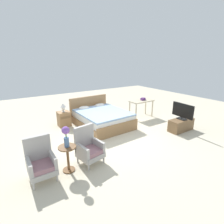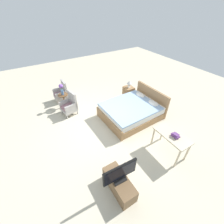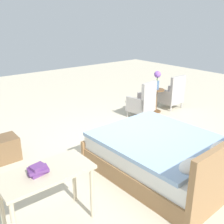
% 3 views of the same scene
% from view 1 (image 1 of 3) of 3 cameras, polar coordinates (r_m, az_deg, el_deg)
% --- Properties ---
extents(ground_plane, '(16.00, 16.00, 0.00)m').
position_cam_1_polar(ground_plane, '(5.90, 1.34, -7.71)').
color(ground_plane, beige).
extents(bed, '(1.75, 2.20, 0.96)m').
position_cam_1_polar(bed, '(6.69, -3.55, -1.89)').
color(bed, '#997047').
rests_on(bed, ground_plane).
extents(armchair_by_window_left, '(0.54, 0.54, 0.92)m').
position_cam_1_polar(armchair_by_window_left, '(4.13, -22.19, -15.03)').
color(armchair_by_window_left, '#ADA8A3').
rests_on(armchair_by_window_left, ground_plane).
extents(armchair_by_window_right, '(0.63, 0.63, 0.92)m').
position_cam_1_polar(armchair_by_window_right, '(4.41, -7.61, -11.62)').
color(armchair_by_window_right, '#ADA8A3').
rests_on(armchair_by_window_right, ground_plane).
extents(side_table, '(0.40, 0.40, 0.61)m').
position_cam_1_polar(side_table, '(4.18, -14.24, -13.66)').
color(side_table, brown).
rests_on(side_table, ground_plane).
extents(flower_vase, '(0.17, 0.17, 0.48)m').
position_cam_1_polar(flower_vase, '(3.94, -14.80, -7.12)').
color(flower_vase, '#4C709E').
rests_on(flower_vase, side_table).
extents(nightstand, '(0.44, 0.41, 0.56)m').
position_cam_1_polar(nightstand, '(6.87, -15.40, -2.15)').
color(nightstand, '#997047').
rests_on(nightstand, ground_plane).
extents(table_lamp, '(0.22, 0.22, 0.33)m').
position_cam_1_polar(table_lamp, '(6.73, -15.73, 1.83)').
color(table_lamp, silver).
rests_on(table_lamp, nightstand).
extents(tv_stand, '(0.96, 0.40, 0.42)m').
position_cam_1_polar(tv_stand, '(6.69, 21.58, -3.92)').
color(tv_stand, brown).
rests_on(tv_stand, ground_plane).
extents(tv_flatscreen, '(0.22, 0.84, 0.57)m').
position_cam_1_polar(tv_flatscreen, '(6.54, 22.08, 0.24)').
color(tv_flatscreen, black).
rests_on(tv_flatscreen, tv_stand).
extents(vanity_desk, '(1.04, 0.52, 0.74)m').
position_cam_1_polar(vanity_desk, '(7.63, 9.58, 2.93)').
color(vanity_desk, beige).
rests_on(vanity_desk, ground_plane).
extents(book_stack, '(0.24, 0.19, 0.11)m').
position_cam_1_polar(book_stack, '(7.65, 10.11, 4.19)').
color(book_stack, '#66387A').
rests_on(book_stack, vanity_desk).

